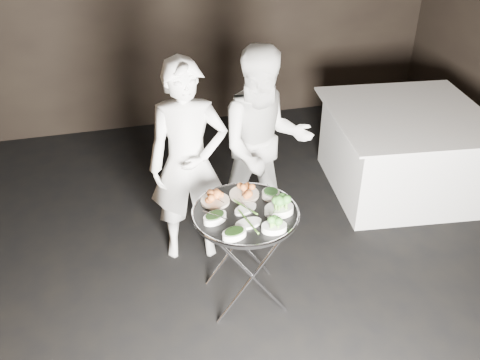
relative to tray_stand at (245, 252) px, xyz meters
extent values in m
cube|color=black|center=(0.02, -0.44, -0.46)|extent=(6.00, 7.00, 0.05)
cylinder|color=silver|center=(0.00, -0.20, -0.05)|extent=(0.52, 0.02, 0.77)
cylinder|color=silver|center=(0.00, -0.20, -0.05)|extent=(0.52, 0.02, 0.77)
cylinder|color=silver|center=(0.00, 0.20, -0.05)|extent=(0.52, 0.02, 0.77)
cylinder|color=silver|center=(0.00, 0.20, -0.05)|extent=(0.52, 0.02, 0.77)
cylinder|color=silver|center=(-0.22, 0.00, 0.30)|extent=(0.02, 0.44, 0.02)
cylinder|color=silver|center=(0.22, 0.00, 0.30)|extent=(0.02, 0.44, 0.02)
cylinder|color=black|center=(0.00, 0.00, 0.34)|extent=(0.72, 0.72, 0.03)
torus|color=silver|center=(0.00, 0.00, 0.35)|extent=(0.74, 0.74, 0.02)
cylinder|color=beige|center=(-0.17, 0.17, 0.36)|extent=(0.20, 0.20, 0.02)
cylinder|color=beige|center=(0.04, 0.20, 0.36)|extent=(0.21, 0.21, 0.02)
cylinder|color=white|center=(0.22, 0.13, 0.38)|extent=(0.12, 0.12, 0.05)
cylinder|color=silver|center=(-0.18, 0.16, 0.40)|extent=(0.10, 0.17, 0.01)
cylinder|color=silver|center=(0.05, 0.21, 0.40)|extent=(0.09, 0.17, 0.01)
cylinder|color=silver|center=(0.23, 0.13, 0.40)|extent=(0.03, 0.19, 0.01)
cylinder|color=silver|center=(-0.22, -0.05, 0.40)|extent=(0.14, 0.13, 0.01)
cylinder|color=silver|center=(0.22, -0.05, 0.40)|extent=(0.14, 0.14, 0.01)
cylinder|color=silver|center=(0.00, 0.01, 0.40)|extent=(0.05, 0.18, 0.01)
imported|color=white|center=(-0.28, 0.64, 0.40)|extent=(0.65, 0.47, 1.66)
imported|color=white|center=(0.37, 0.80, 0.39)|extent=(0.83, 0.66, 1.65)
cube|color=white|center=(1.83, 1.08, -0.04)|extent=(1.26, 1.26, 0.79)
cube|color=white|center=(1.83, 1.08, 0.37)|extent=(1.41, 1.41, 0.02)
camera|label=1|loc=(-0.76, -2.83, 2.49)|focal=40.00mm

